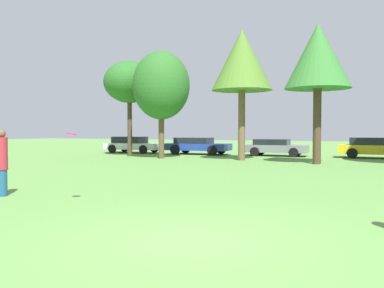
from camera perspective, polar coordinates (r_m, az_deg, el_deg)
ground_plane at (r=6.54m, az=-0.14°, el=-13.39°), size 120.00×120.00×0.00m
person_thrower at (r=11.67m, az=-25.27°, el=-2.31°), size 0.29×0.29×1.75m
frisbee at (r=9.72m, az=-16.67°, el=1.37°), size 0.23×0.22×0.07m
tree_0 at (r=27.30m, az=-8.82°, el=8.58°), size 3.40×3.40×6.30m
tree_1 at (r=24.87m, az=-4.37°, el=8.21°), size 3.48×3.48×6.53m
tree_2 at (r=23.56m, az=7.07°, el=11.59°), size 3.46×3.46×7.46m
tree_3 at (r=21.85m, az=17.35°, el=11.66°), size 3.33×3.33×7.17m
parked_car_white at (r=31.17m, az=-8.44°, el=-0.04°), size 4.37×1.95×1.23m
parked_car_blue at (r=28.77m, az=0.72°, el=-0.17°), size 4.54×2.09×1.20m
parked_car_grey at (r=27.59m, az=11.68°, el=-0.41°), size 4.11×1.99×1.13m
parked_car_yellow at (r=27.23m, az=24.50°, el=-0.45°), size 4.53×1.95×1.27m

